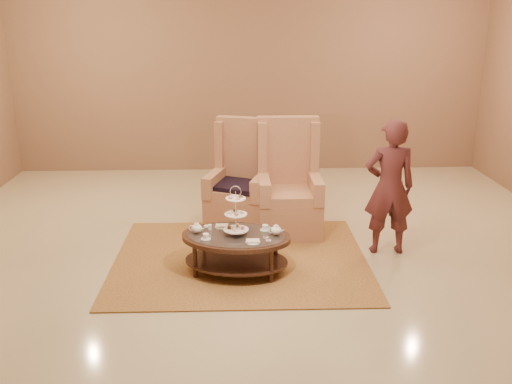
{
  "coord_description": "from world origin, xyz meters",
  "views": [
    {
      "loc": [
        -0.27,
        -5.77,
        2.64
      ],
      "look_at": [
        -0.04,
        0.2,
        0.76
      ],
      "focal_mm": 40.0,
      "sensor_mm": 36.0,
      "label": 1
    }
  ],
  "objects_px": {
    "person": "(389,187)",
    "armchair_left": "(241,190)",
    "armchair_right": "(288,194)",
    "tea_table": "(236,242)"
  },
  "relations": [
    {
      "from": "armchair_left",
      "to": "armchair_right",
      "type": "relative_size",
      "value": 0.97
    },
    {
      "from": "armchair_right",
      "to": "person",
      "type": "xyz_separation_m",
      "value": [
        1.06,
        -0.73,
        0.3
      ]
    },
    {
      "from": "person",
      "to": "armchair_left",
      "type": "bearing_deg",
      "value": -29.42
    },
    {
      "from": "armchair_right",
      "to": "person",
      "type": "relative_size",
      "value": 0.91
    },
    {
      "from": "armchair_right",
      "to": "tea_table",
      "type": "bearing_deg",
      "value": -118.35
    },
    {
      "from": "tea_table",
      "to": "person",
      "type": "bearing_deg",
      "value": 26.68
    },
    {
      "from": "person",
      "to": "armchair_right",
      "type": "bearing_deg",
      "value": -33.5
    },
    {
      "from": "armchair_left",
      "to": "person",
      "type": "height_order",
      "value": "person"
    },
    {
      "from": "armchair_left",
      "to": "armchair_right",
      "type": "distance_m",
      "value": 0.64
    },
    {
      "from": "tea_table",
      "to": "armchair_right",
      "type": "xyz_separation_m",
      "value": [
        0.66,
        1.23,
        0.13
      ]
    }
  ]
}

